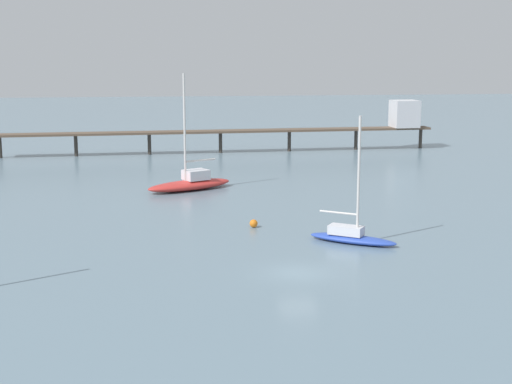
{
  "coord_description": "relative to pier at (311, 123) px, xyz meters",
  "views": [
    {
      "loc": [
        -8.86,
        -45.46,
        14.19
      ],
      "look_at": [
        0.0,
        20.76,
        1.5
      ],
      "focal_mm": 51.58,
      "sensor_mm": 36.0,
      "label": 1
    }
  ],
  "objects": [
    {
      "name": "sailboat_blue",
      "position": [
        -7.89,
        -52.72,
        -3.41
      ],
      "size": [
        6.62,
        5.28,
        9.65
      ],
      "color": "#2D4CB7",
      "rests_on": "ground_plane"
    },
    {
      "name": "mooring_buoy_inner",
      "position": [
        -14.59,
        -46.8,
        -3.71
      ],
      "size": [
        0.67,
        0.67,
        0.67
      ],
      "primitive_type": "sphere",
      "color": "orange",
      "rests_on": "ground_plane"
    },
    {
      "name": "sailboat_red",
      "position": [
        -18.96,
        -29.11,
        -3.26
      ],
      "size": [
        9.9,
        6.96,
        12.13
      ],
      "color": "red",
      "rests_on": "ground_plane"
    },
    {
      "name": "pier",
      "position": [
        0.0,
        0.0,
        0.0
      ],
      "size": [
        62.84,
        5.72,
        7.22
      ],
      "color": "brown",
      "rests_on": "ground_plane"
    },
    {
      "name": "ground_plane",
      "position": [
        -13.36,
        -59.86,
        -4.05
      ],
      "size": [
        400.0,
        400.0,
        0.0
      ],
      "primitive_type": "plane",
      "color": "slate"
    }
  ]
}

